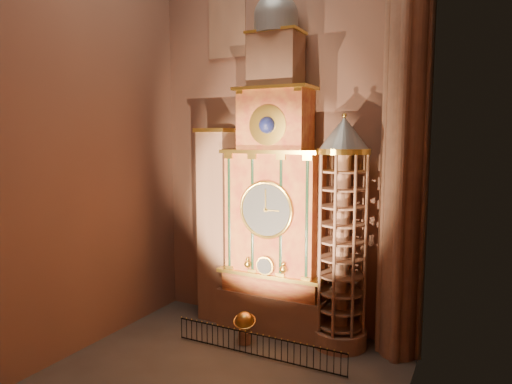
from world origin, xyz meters
The scene contains 11 objects.
floor centered at (0.00, 0.00, 0.00)m, with size 14.00×14.00×0.00m, color #383330.
wall_back centered at (0.00, 6.00, 11.00)m, with size 22.00×22.00×0.00m, color #895E4A.
wall_left centered at (-7.00, 0.00, 11.00)m, with size 22.00×22.00×0.00m, color #895E4A.
wall_right centered at (7.00, 0.00, 11.00)m, with size 22.00×22.00×0.00m, color #895E4A.
astronomical_clock centered at (0.00, 4.96, 6.68)m, with size 5.60×2.41×16.70m.
portrait_tower centered at (-3.40, 4.98, 5.15)m, with size 1.80×1.60×10.20m.
stair_turret centered at (3.50, 4.70, 5.27)m, with size 2.50×2.50×10.80m.
gothic_pier centered at (6.10, 5.00, 11.00)m, with size 2.04×2.04×22.00m.
stained_glass_window centered at (-3.20, 5.92, 16.50)m, with size 2.20×0.14×5.20m.
celestial_globe centered at (-0.57, 2.83, 0.93)m, with size 1.30×1.26×1.55m.
iron_railing centered at (0.58, 1.88, 0.55)m, with size 8.21×0.06×1.02m.
Camera 1 is at (9.25, -15.35, 9.67)m, focal length 32.00 mm.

